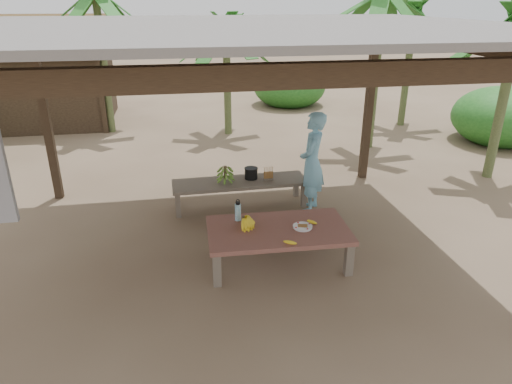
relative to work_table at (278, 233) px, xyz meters
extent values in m
plane|color=brown|center=(-0.49, 0.46, -0.43)|extent=(80.00, 80.00, 0.00)
cube|color=black|center=(-3.29, 2.76, 0.92)|extent=(0.13, 0.13, 2.70)
cube|color=black|center=(2.31, 2.76, 0.92)|extent=(0.13, 0.13, 2.70)
cube|color=black|center=(-0.49, -1.84, 2.27)|extent=(5.80, 0.14, 0.18)
cube|color=black|center=(-0.49, 2.76, 2.27)|extent=(5.80, 0.14, 0.18)
cube|color=black|center=(2.31, 0.46, 2.27)|extent=(0.14, 4.80, 0.18)
cube|color=slate|center=(-0.49, 0.46, 2.49)|extent=(6.60, 5.60, 0.06)
cube|color=brown|center=(-0.83, -0.39, -0.21)|extent=(0.10, 0.10, 0.44)
cube|color=brown|center=(0.81, -0.45, -0.21)|extent=(0.10, 0.10, 0.44)
cube|color=brown|center=(-0.81, 0.45, -0.21)|extent=(0.10, 0.10, 0.44)
cube|color=brown|center=(0.83, 0.39, -0.21)|extent=(0.10, 0.10, 0.44)
cube|color=maroon|center=(0.00, 0.00, 0.04)|extent=(1.83, 1.06, 0.06)
cube|color=brown|center=(-1.25, 1.59, -0.23)|extent=(0.08, 0.08, 0.40)
cube|color=brown|center=(0.81, 1.63, -0.23)|extent=(0.08, 0.08, 0.40)
cube|color=brown|center=(-1.26, 2.05, -0.23)|extent=(0.08, 0.08, 0.40)
cube|color=brown|center=(0.80, 2.09, -0.23)|extent=(0.08, 0.08, 0.40)
cube|color=brown|center=(-0.23, 1.84, -0.01)|extent=(2.21, 0.64, 0.05)
cylinder|color=white|center=(0.31, -0.05, 0.07)|extent=(0.23, 0.23, 0.01)
cylinder|color=white|center=(0.31, -0.05, 0.09)|extent=(0.25, 0.25, 0.02)
cube|color=brown|center=(0.31, -0.05, 0.09)|extent=(0.14, 0.12, 0.02)
ellipsoid|color=yellow|center=(0.05, -0.42, 0.09)|extent=(0.17, 0.09, 0.04)
ellipsoid|color=yellow|center=(0.46, 0.05, 0.09)|extent=(0.14, 0.12, 0.04)
cylinder|color=#40A7C8|center=(-0.47, 0.32, 0.18)|extent=(0.08, 0.08, 0.23)
cylinder|color=black|center=(-0.47, 0.32, 0.31)|extent=(0.06, 0.06, 0.03)
torus|color=black|center=(-0.47, 0.32, 0.34)|extent=(0.05, 0.01, 0.05)
cylinder|color=black|center=(-0.03, 1.91, 0.11)|extent=(0.21, 0.21, 0.18)
imported|color=#78C1E3|center=(0.88, 1.49, 0.38)|extent=(0.63, 0.71, 1.63)
cube|color=black|center=(-4.99, 8.46, 0.57)|extent=(4.00, 3.00, 2.00)
cube|color=brown|center=(-4.99, 7.61, 1.92)|extent=(4.40, 1.73, 1.00)
cube|color=brown|center=(-4.99, 9.31, 1.92)|extent=(4.40, 1.73, 1.00)
cylinder|color=#596638|center=(3.22, 4.61, 1.28)|extent=(0.18, 0.18, 3.42)
cylinder|color=#596638|center=(0.12, 6.33, 0.87)|extent=(0.18, 0.18, 2.60)
cylinder|color=#596638|center=(-2.85, 7.06, 1.28)|extent=(0.18, 0.18, 3.43)
cylinder|color=#596638|center=(4.73, 2.35, 1.03)|extent=(0.18, 0.18, 2.93)
cylinder|color=#596638|center=(4.91, 6.37, 1.02)|extent=(0.18, 0.18, 2.92)
camera|label=1|loc=(-1.20, -5.05, 2.77)|focal=32.00mm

